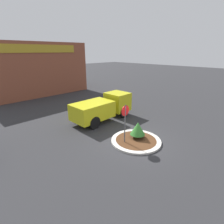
{
  "coord_description": "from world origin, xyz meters",
  "views": [
    {
      "loc": [
        -8.25,
        -5.97,
        5.59
      ],
      "look_at": [
        0.18,
        2.37,
        1.41
      ],
      "focal_mm": 28.0,
      "sensor_mm": 36.0,
      "label": 1
    }
  ],
  "objects": [
    {
      "name": "stop_sign",
      "position": [
        -0.72,
        0.37,
        1.76
      ],
      "size": [
        0.66,
        0.07,
        2.56
      ],
      "color": "#4C4C51",
      "rests_on": "ground_plane"
    },
    {
      "name": "storefront_building",
      "position": [
        1.39,
        18.27,
        3.31
      ],
      "size": [
        12.73,
        6.07,
        6.62
      ],
      "color": "brown",
      "rests_on": "ground_plane"
    },
    {
      "name": "utility_truck",
      "position": [
        1.12,
        4.37,
        1.1
      ],
      "size": [
        5.45,
        2.11,
        2.03
      ],
      "rotation": [
        0.0,
        0.0,
        0.01
      ],
      "color": "gold",
      "rests_on": "ground_plane"
    },
    {
      "name": "traffic_island",
      "position": [
        0.0,
        0.0,
        0.06
      ],
      "size": [
        3.21,
        3.21,
        0.12
      ],
      "color": "beige",
      "rests_on": "ground_plane"
    },
    {
      "name": "ground_plane",
      "position": [
        0.0,
        0.0,
        0.0
      ],
      "size": [
        120.0,
        120.0,
        0.0
      ],
      "primitive_type": "plane",
      "color": "#2D2D30"
    },
    {
      "name": "island_shrub",
      "position": [
        0.31,
        0.13,
        0.79
      ],
      "size": [
        0.98,
        0.98,
        1.09
      ],
      "color": "brown",
      "rests_on": "traffic_island"
    }
  ]
}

